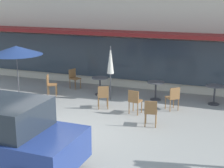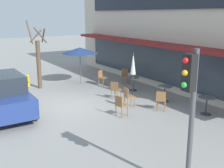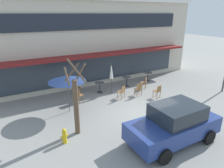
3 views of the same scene
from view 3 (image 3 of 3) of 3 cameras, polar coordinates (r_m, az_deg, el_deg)
ground_plane at (r=11.49m, az=9.39°, el=-8.97°), size 80.00×80.00×0.00m
building_facade at (r=18.98m, az=-9.56°, el=13.09°), size 18.77×9.10×6.77m
cafe_table_near_wall at (r=17.10m, az=10.17°, el=2.51°), size 0.70×0.70×0.76m
cafe_table_streetside at (r=14.38m, az=-3.55°, el=-0.49°), size 0.70×0.70×0.76m
cafe_table_by_tree at (r=15.60m, az=4.24°, el=1.12°), size 0.70×0.70×0.76m
patio_umbrella_green_folded at (r=13.91m, az=-0.20°, el=3.66°), size 0.28×0.28×2.20m
patio_umbrella_cream_folded at (r=11.34m, az=-12.74°, el=1.54°), size 2.10×2.10×2.20m
cafe_chair_0 at (r=13.96m, az=7.65°, el=-1.23°), size 0.45×0.45×0.89m
cafe_chair_1 at (r=13.78m, az=12.94°, el=-1.85°), size 0.47×0.47×0.89m
cafe_chair_2 at (r=15.32m, az=9.29°, el=0.60°), size 0.56×0.56×0.89m
cafe_chair_3 at (r=13.38m, az=2.88°, el=-2.00°), size 0.54×0.54×0.89m
cafe_chair_4 at (r=12.95m, az=-9.54°, el=-3.03°), size 0.53×0.53×0.89m
cafe_chair_5 at (r=14.30m, az=-10.00°, el=-0.84°), size 0.51×0.51×0.89m
parked_sedan at (r=9.30m, az=17.30°, el=-10.78°), size 4.21×2.03×1.76m
street_tree at (r=9.28m, az=-10.26°, el=-5.22°), size 0.88×0.91×3.77m
fire_hydrant at (r=9.30m, az=-13.43°, el=-14.19°), size 0.36×0.20×0.71m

